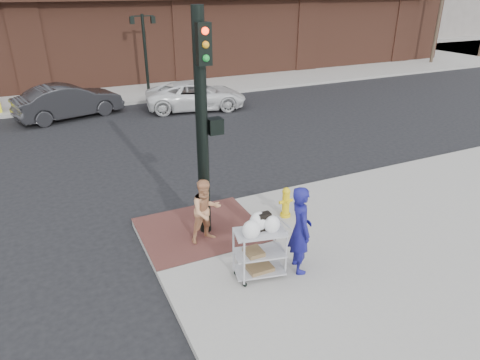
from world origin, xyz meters
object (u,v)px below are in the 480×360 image
lamp_post (145,45)px  sedan_dark (69,101)px  traffic_signal_pole (203,122)px  fire_hydrant (286,202)px  minivan_white (196,96)px  woman_blue (300,230)px  pedestrian_tan (206,211)px  utility_cart (260,249)px

lamp_post → sedan_dark: 5.70m
traffic_signal_pole → fire_hydrant: size_ratio=6.30×
fire_hydrant → minivan_white: bearing=81.3°
sedan_dark → fire_hydrant: bearing=-177.7°
traffic_signal_pole → sedan_dark: 12.42m
woman_blue → pedestrian_tan: (-1.30, 1.82, -0.18)m
pedestrian_tan → minivan_white: size_ratio=0.32×
woman_blue → sedan_dark: (-3.06, 14.29, -0.32)m
pedestrian_tan → sedan_dark: bearing=90.9°
fire_hydrant → lamp_post: bearing=88.4°
utility_cart → traffic_signal_pole: bearing=99.2°
traffic_signal_pole → sedan_dark: (-1.91, 12.09, -2.07)m
minivan_white → sedan_dark: bearing=92.2°
woman_blue → utility_cart: 0.89m
woman_blue → sedan_dark: bearing=26.3°
woman_blue → fire_hydrant: woman_blue is taller
lamp_post → woman_blue: lamp_post is taller
pedestrian_tan → woman_blue: bearing=-61.6°
lamp_post → minivan_white: 4.78m
lamp_post → woman_blue: 17.54m
lamp_post → fire_hydrant: bearing=-91.6°
lamp_post → pedestrian_tan: (-2.63, -15.60, -1.72)m
woman_blue → sedan_dark: 14.62m
woman_blue → sedan_dark: woman_blue is taller
woman_blue → pedestrian_tan: bearing=49.8°
utility_cart → fire_hydrant: size_ratio=1.72×
utility_cart → woman_blue: bearing=-10.4°
sedan_dark → utility_cart: utility_cart is taller
lamp_post → traffic_signal_pole: bearing=-99.2°
utility_cart → lamp_post: bearing=82.9°
minivan_white → utility_cart: utility_cart is taller
lamp_post → sedan_dark: bearing=-144.5°
fire_hydrant → traffic_signal_pole: bearing=174.8°
traffic_signal_pole → pedestrian_tan: 1.97m
minivan_white → utility_cart: bearing=177.8°
traffic_signal_pole → sedan_dark: bearing=99.0°
lamp_post → woman_blue: bearing=-94.4°
utility_cart → fire_hydrant: bearing=47.2°
lamp_post → pedestrian_tan: lamp_post is taller
woman_blue → utility_cart: (-0.82, 0.15, -0.31)m
sedan_dark → pedestrian_tan: bearing=172.5°
traffic_signal_pole → sedan_dark: size_ratio=1.09×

